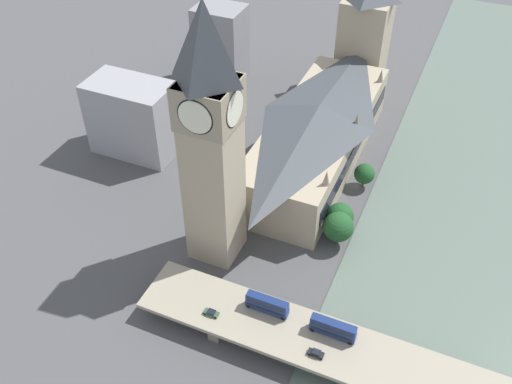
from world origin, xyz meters
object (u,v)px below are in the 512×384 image
Objects in this scene: parliament_hall at (317,134)px; double_decker_bus_rear at (333,328)px; clock_tower at (211,137)px; road_bridge at (417,379)px; double_decker_bus_mid at (267,304)px; car_northbound_mid at (211,313)px; car_northbound_tail at (316,353)px; victoria_tower at (364,36)px.

parliament_hall reaches higher than double_decker_bus_rear.
road_bridge is (-64.39, 23.11, -36.82)m from clock_tower.
clock_tower is 6.79× the size of double_decker_bus_mid.
car_northbound_mid is (-11.52, 26.46, -35.05)m from clock_tower.
parliament_hall reaches higher than car_northbound_tail.
double_decker_bus_mid reaches higher than car_northbound_tail.
car_northbound_tail is (-27.41, 80.79, -5.11)m from parliament_hall.
car_northbound_tail is (-28.84, 0.72, 0.05)m from car_northbound_mid.
double_decker_bus_mid is at bearing -0.96° from double_decker_bus_rear.
clock_tower is 45.40m from car_northbound_mid.
victoria_tower is 12.86× the size of car_northbound_tail.
double_decker_bus_mid is at bearing -4.96° from road_bridge.
parliament_hall is 21.45× the size of car_northbound_tail.
car_northbound_tail is (24.03, 4.08, 1.82)m from road_bridge.
clock_tower is 1.52× the size of victoria_tower.
car_northbound_mid is (1.42, 80.06, -5.16)m from parliament_hall.
clock_tower is at bearing 76.42° from parliament_hall.
double_decker_bus_rear is at bearing 102.74° from victoria_tower.
parliament_hall is 1.10× the size of clock_tower.
victoria_tower is at bearing -89.94° from parliament_hall.
clock_tower is 111.95m from victoria_tower.
victoria_tower reaches higher than double_decker_bus_rear.
car_northbound_mid is 1.00× the size of car_northbound_tail.
car_northbound_mid is 28.85m from car_northbound_tail.
double_decker_bus_rear is at bearing 111.70° from parliament_hall.
double_decker_bus_mid is at bearing 95.06° from victoria_tower.
road_bridge is 12.57× the size of double_decker_bus_mid.
parliament_hall is 21.42× the size of car_northbound_mid.
car_northbound_tail is at bearing 108.74° from parliament_hall.
double_decker_bus_mid is (-24.34, 19.63, -33.02)m from clock_tower.
double_decker_bus_mid is at bearing -25.26° from car_northbound_tail.
double_decker_bus_mid reaches higher than car_northbound_mid.
car_northbound_tail is (-40.36, 27.19, -35.00)m from clock_tower.
parliament_hall is 57.46m from victoria_tower.
car_northbound_tail is (-27.47, 136.96, -17.19)m from victoria_tower.
clock_tower is 45.47m from double_decker_bus_mid.
parliament_hall is 1.67× the size of victoria_tower.
parliament_hall is 85.46m from car_northbound_tail.
parliament_hall is at bearing -81.16° from double_decker_bus_mid.
car_northbound_mid is (1.36, 136.24, -17.24)m from victoria_tower.
double_decker_bus_mid reaches higher than road_bridge.
road_bridge is at bearing 111.18° from victoria_tower.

